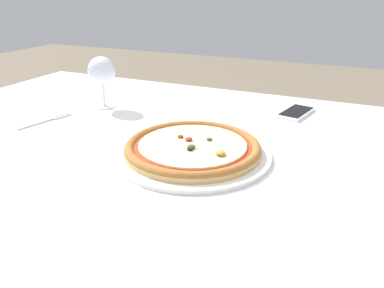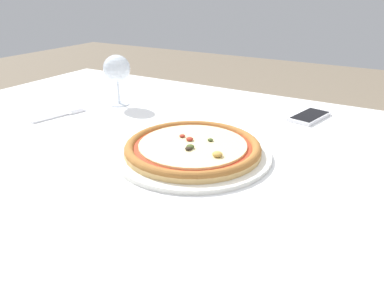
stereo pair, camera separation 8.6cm
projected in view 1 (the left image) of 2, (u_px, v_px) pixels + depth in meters
The scene contains 5 objects.
dining_table at pixel (116, 164), 0.98m from camera, with size 1.41×1.18×0.71m.
pizza_plate at pixel (192, 149), 0.87m from camera, with size 0.36×0.36×0.04m.
fork at pixel (46, 120), 1.09m from camera, with size 0.06×0.17×0.00m.
wine_glass_far_left at pixel (102, 71), 1.17m from camera, with size 0.09×0.09×0.16m.
cell_phone at pixel (296, 113), 1.15m from camera, with size 0.10×0.16×0.01m.
Camera 1 is at (0.54, -0.73, 1.07)m, focal length 35.00 mm.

